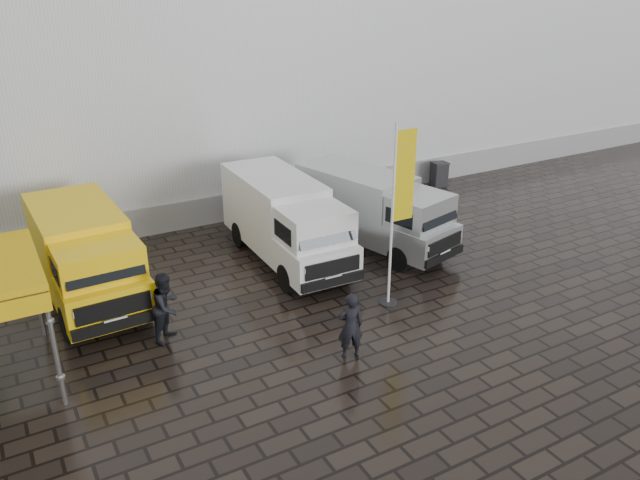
# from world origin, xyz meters

# --- Properties ---
(ground) EXTENTS (120.00, 120.00, 0.00)m
(ground) POSITION_xyz_m (0.00, 0.00, 0.00)
(ground) COLOR black
(ground) RESTS_ON ground
(exhibition_hall) EXTENTS (44.00, 16.00, 12.00)m
(exhibition_hall) POSITION_xyz_m (2.00, 16.00, 6.00)
(exhibition_hall) COLOR silver
(exhibition_hall) RESTS_ON ground
(hall_plinth) EXTENTS (44.00, 0.15, 1.00)m
(hall_plinth) POSITION_xyz_m (2.00, 7.95, 0.50)
(hall_plinth) COLOR gray
(hall_plinth) RESTS_ON ground
(van_yellow) EXTENTS (2.25, 5.44, 2.48)m
(van_yellow) POSITION_xyz_m (-6.73, 4.08, 1.24)
(van_yellow) COLOR yellow
(van_yellow) RESTS_ON ground
(van_white) EXTENTS (2.09, 5.87, 2.52)m
(van_white) POSITION_xyz_m (-0.94, 3.79, 1.26)
(van_white) COLOR white
(van_white) RESTS_ON ground
(van_silver) EXTENTS (3.15, 5.81, 2.40)m
(van_silver) POSITION_xyz_m (2.03, 3.41, 1.20)
(van_silver) COLOR #B9BCBE
(van_silver) RESTS_ON ground
(flagpole) EXTENTS (0.88, 0.50, 4.93)m
(flagpole) POSITION_xyz_m (0.41, -0.01, 2.75)
(flagpole) COLOR black
(flagpole) RESTS_ON ground
(wheelie_bin) EXTENTS (0.72, 0.72, 1.02)m
(wheelie_bin) POSITION_xyz_m (7.99, 7.33, 0.51)
(wheelie_bin) COLOR black
(wheelie_bin) RESTS_ON ground
(person_front) EXTENTS (0.68, 0.54, 1.65)m
(person_front) POSITION_xyz_m (-2.04, -1.68, 0.82)
(person_front) COLOR black
(person_front) RESTS_ON ground
(person_tent) EXTENTS (1.07, 1.06, 1.75)m
(person_tent) POSITION_xyz_m (-5.46, 1.17, 0.87)
(person_tent) COLOR black
(person_tent) RESTS_ON ground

